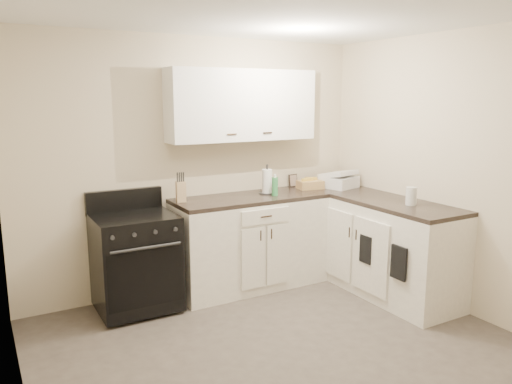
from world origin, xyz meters
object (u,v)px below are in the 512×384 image
knife_block (181,192)px  countertop_grill (339,182)px  stove (136,262)px  wicker_basket (310,185)px  paper_towel (267,182)px

knife_block → countertop_grill: (1.79, -0.15, -0.03)m
stove → knife_block: size_ratio=4.45×
stove → knife_block: knife_block is taller
wicker_basket → stove: bearing=-177.8°
knife_block → paper_towel: 0.92m
stove → paper_towel: (1.42, 0.07, 0.61)m
countertop_grill → stove: bearing=164.0°
knife_block → paper_towel: paper_towel is taller
paper_towel → countertop_grill: paper_towel is taller
stove → countertop_grill: bearing=-0.6°
knife_block → countertop_grill: knife_block is taller
knife_block → countertop_grill: bearing=4.9°
stove → paper_towel: size_ratio=3.40×
paper_towel → countertop_grill: bearing=-6.1°
knife_block → countertop_grill: 1.80m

